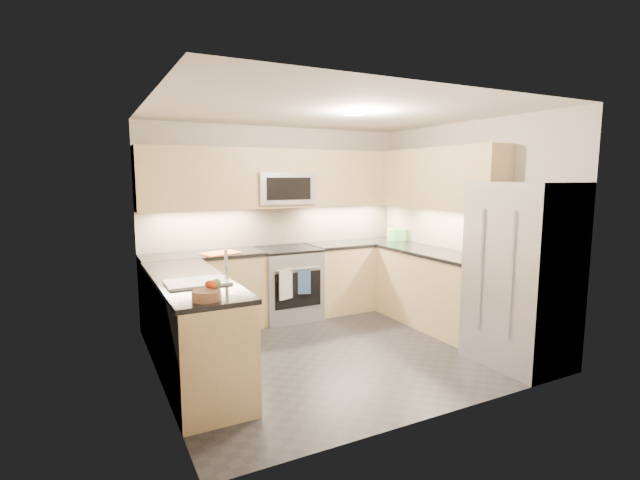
{
  "coord_description": "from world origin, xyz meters",
  "views": [
    {
      "loc": [
        -2.34,
        -4.19,
        1.85
      ],
      "look_at": [
        0.0,
        0.35,
        1.15
      ],
      "focal_mm": 26.0,
      "sensor_mm": 36.0,
      "label": 1
    }
  ],
  "objects": [
    {
      "name": "floor",
      "position": [
        0.0,
        0.0,
        0.0
      ],
      "size": [
        3.6,
        3.2,
        0.0
      ],
      "primitive_type": "cube",
      "color": "#27272C",
      "rests_on": "ground"
    },
    {
      "name": "ceiling",
      "position": [
        0.0,
        0.0,
        2.5
      ],
      "size": [
        3.6,
        3.2,
        0.02
      ],
      "primitive_type": "cube",
      "color": "beige",
      "rests_on": "wall_back"
    },
    {
      "name": "wall_back",
      "position": [
        0.0,
        1.6,
        1.25
      ],
      "size": [
        3.6,
        0.02,
        2.5
      ],
      "primitive_type": "cube",
      "color": "#BFB4A7",
      "rests_on": "floor"
    },
    {
      "name": "wall_front",
      "position": [
        0.0,
        -1.6,
        1.25
      ],
      "size": [
        3.6,
        0.02,
        2.5
      ],
      "primitive_type": "cube",
      "color": "#BFB4A7",
      "rests_on": "floor"
    },
    {
      "name": "wall_left",
      "position": [
        -1.8,
        0.0,
        1.25
      ],
      "size": [
        0.02,
        3.2,
        2.5
      ],
      "primitive_type": "cube",
      "color": "#BFB4A7",
      "rests_on": "floor"
    },
    {
      "name": "wall_right",
      "position": [
        1.8,
        0.0,
        1.25
      ],
      "size": [
        0.02,
        3.2,
        2.5
      ],
      "primitive_type": "cube",
      "color": "#BFB4A7",
      "rests_on": "floor"
    },
    {
      "name": "base_cab_back_left",
      "position": [
        -1.09,
        1.3,
        0.45
      ],
      "size": [
        1.42,
        0.6,
        0.9
      ],
      "primitive_type": "cube",
      "color": "#D1B47D",
      "rests_on": "floor"
    },
    {
      "name": "base_cab_back_right",
      "position": [
        1.09,
        1.3,
        0.45
      ],
      "size": [
        1.42,
        0.6,
        0.9
      ],
      "primitive_type": "cube",
      "color": "#D1B47D",
      "rests_on": "floor"
    },
    {
      "name": "base_cab_right",
      "position": [
        1.5,
        0.15,
        0.45
      ],
      "size": [
        0.6,
        1.7,
        0.9
      ],
      "primitive_type": "cube",
      "color": "#D1B47D",
      "rests_on": "floor"
    },
    {
      "name": "base_cab_peninsula",
      "position": [
        -1.5,
        0.0,
        0.45
      ],
      "size": [
        0.6,
        2.0,
        0.9
      ],
      "primitive_type": "cube",
      "color": "#D1B47D",
      "rests_on": "floor"
    },
    {
      "name": "countertop_back_left",
      "position": [
        -1.09,
        1.3,
        0.92
      ],
      "size": [
        1.42,
        0.63,
        0.04
      ],
      "primitive_type": "cube",
      "color": "black",
      "rests_on": "base_cab_back_left"
    },
    {
      "name": "countertop_back_right",
      "position": [
        1.09,
        1.3,
        0.92
      ],
      "size": [
        1.42,
        0.63,
        0.04
      ],
      "primitive_type": "cube",
      "color": "black",
      "rests_on": "base_cab_back_right"
    },
    {
      "name": "countertop_right",
      "position": [
        1.5,
        0.15,
        0.92
      ],
      "size": [
        0.63,
        1.7,
        0.04
      ],
      "primitive_type": "cube",
      "color": "black",
      "rests_on": "base_cab_right"
    },
    {
      "name": "countertop_peninsula",
      "position": [
        -1.5,
        0.0,
        0.92
      ],
      "size": [
        0.63,
        2.0,
        0.04
      ],
      "primitive_type": "cube",
      "color": "black",
      "rests_on": "base_cab_peninsula"
    },
    {
      "name": "upper_cab_back",
      "position": [
        0.0,
        1.43,
        1.83
      ],
      "size": [
        3.6,
        0.35,
        0.75
      ],
      "primitive_type": "cube",
      "color": "#D1B47D",
      "rests_on": "wall_back"
    },
    {
      "name": "upper_cab_right",
      "position": [
        1.62,
        0.28,
        1.83
      ],
      "size": [
        0.35,
        1.95,
        0.75
      ],
      "primitive_type": "cube",
      "color": "#D1B47D",
      "rests_on": "wall_right"
    },
    {
      "name": "backsplash_back",
      "position": [
        0.0,
        1.6,
        1.2
      ],
      "size": [
        3.6,
        0.01,
        0.51
      ],
      "primitive_type": "cube",
      "color": "tan",
      "rests_on": "wall_back"
    },
    {
      "name": "backsplash_right",
      "position": [
        1.8,
        0.45,
        1.2
      ],
      "size": [
        0.01,
        2.3,
        0.51
      ],
      "primitive_type": "cube",
      "color": "tan",
      "rests_on": "wall_right"
    },
    {
      "name": "gas_range",
      "position": [
        0.0,
        1.28,
        0.46
      ],
      "size": [
        0.76,
        0.65,
        0.91
      ],
      "primitive_type": "cube",
      "color": "#95999C",
      "rests_on": "floor"
    },
    {
      "name": "range_cooktop",
      "position": [
        0.0,
        1.28,
        0.92
      ],
      "size": [
        0.76,
        0.65,
        0.03
      ],
      "primitive_type": "cube",
      "color": "black",
      "rests_on": "gas_range"
    },
    {
      "name": "oven_door_glass",
      "position": [
        0.0,
        0.95,
        0.45
      ],
      "size": [
        0.62,
        0.02,
        0.45
      ],
      "primitive_type": "cube",
      "color": "black",
      "rests_on": "gas_range"
    },
    {
      "name": "oven_handle",
      "position": [
        0.0,
        0.93,
        0.72
      ],
      "size": [
        0.6,
        0.02,
        0.02
      ],
      "primitive_type": "cylinder",
      "rotation": [
        0.0,
        1.57,
        0.0
      ],
      "color": "#B2B5BA",
      "rests_on": "gas_range"
    },
    {
      "name": "microwave",
      "position": [
        0.0,
        1.4,
        1.7
      ],
      "size": [
        0.76,
        0.4,
        0.4
      ],
      "primitive_type": "cube",
      "color": "#A9ACB1",
      "rests_on": "upper_cab_back"
    },
    {
      "name": "microwave_door",
      "position": [
        0.0,
        1.2,
        1.7
      ],
      "size": [
        0.6,
        0.01,
        0.28
      ],
      "primitive_type": "cube",
      "color": "black",
      "rests_on": "microwave"
    },
    {
      "name": "refrigerator",
      "position": [
        1.45,
        -1.15,
        0.9
      ],
      "size": [
        0.7,
        0.9,
        1.8
      ],
      "primitive_type": "cube",
      "color": "#A3A5AB",
      "rests_on": "floor"
    },
    {
      "name": "fridge_handle_left",
      "position": [
        1.08,
        -1.33,
        0.95
      ],
      "size": [
        0.02,
        0.02,
        1.2
      ],
      "primitive_type": "cylinder",
      "color": "#B2B5BA",
      "rests_on": "refrigerator"
    },
    {
      "name": "fridge_handle_right",
      "position": [
        1.08,
        -0.97,
        0.95
      ],
      "size": [
        0.02,
        0.02,
        1.2
      ],
      "primitive_type": "cylinder",
      "color": "#B2B5BA",
      "rests_on": "refrigerator"
    },
    {
      "name": "sink_basin",
      "position": [
        -1.5,
        -0.25,
        0.88
      ],
      "size": [
        0.52,
        0.38,
        0.16
      ],
      "primitive_type": "cube",
      "color": "white",
      "rests_on": "base_cab_peninsula"
    },
    {
      "name": "faucet",
      "position": [
        -1.24,
        -0.25,
        1.08
      ],
      "size": [
        0.03,
        0.03,
        0.28
      ],
      "primitive_type": "cylinder",
      "color": "silver",
      "rests_on": "countertop_peninsula"
    },
    {
      "name": "utensil_bowl",
      "position": [
        1.7,
        1.2,
        1.02
      ],
      "size": [
        0.35,
        0.35,
        0.16
      ],
      "primitive_type": "cylinder",
      "rotation": [
        0.0,
        0.0,
        -0.27
      ],
      "color": "#50B34C",
      "rests_on": "countertop_back_right"
    },
    {
      "name": "cutting_board",
      "position": [
        -0.9,
        1.18,
        0.95
      ],
      "size": [
        0.5,
        0.42,
        0.01
      ],
      "primitive_type": "cube",
      "rotation": [
        0.0,
        0.0,
        0.3
      ],
      "color": "#DE5C14",
      "rests_on": "countertop_back_left"
    },
    {
      "name": "fruit_basket",
      "position": [
        -1.56,
        -0.84,
        0.98
      ],
      "size": [
        0.25,
        0.25,
        0.08
      ],
      "primitive_type": "cylinder",
      "rotation": [
        0.0,
        0.0,
        -0.2
      ],
      "color": "#8D5D42",
      "rests_on": "countertop_peninsula"
    },
    {
      "name": "fruit_apple",
      "position": [
        -1.53,
        -0.82,
        1.05
      ],
      "size": [
        0.06,
        0.06,
        0.06
      ],
      "primitive_type": "sphere",
      "color": "#AD2E13",
      "rests_on": "fruit_basket"
    },
    {
      "name": "fruit_pear",
      "position": [
        -1.48,
        -0.82,
        1.05
      ],
      "size": [
        0.07,
        0.07,
        0.07
      ],
      "primitive_type": "sphere",
      "color": "#5EAC49",
      "rests_on": "fruit_basket"
    },
    {
      "name": "dish_towel_check",
      "position": [
        -0.18,
        0.91,
        0.55
      ],
      "size": [
        0.2,
        0.08,
        0.38
      ],
      "primitive_type": "cube",
      "rotation": [
        0.0,
        0.0,
        0.3
      ],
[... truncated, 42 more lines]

